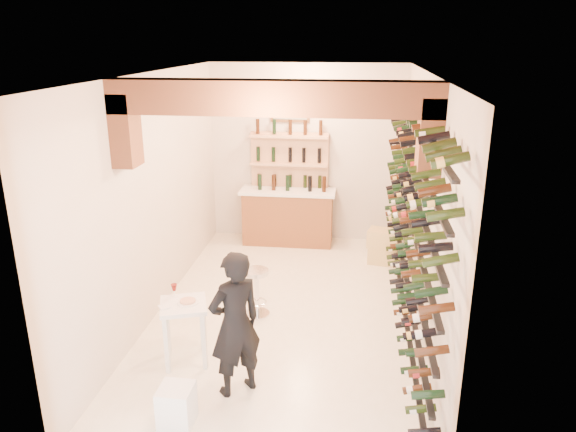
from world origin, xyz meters
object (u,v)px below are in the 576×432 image
at_px(wine_rack, 405,210).
at_px(person, 235,324).
at_px(tasting_table, 184,314).
at_px(chrome_barstool, 257,289).
at_px(white_stool, 177,405).
at_px(crate_lower, 383,255).
at_px(back_counter, 288,215).

distance_m(wine_rack, person, 2.66).
xyz_separation_m(tasting_table, person, (0.71, -0.48, 0.19)).
bearing_deg(tasting_table, chrome_barstool, 43.80).
distance_m(tasting_table, white_stool, 1.17).
bearing_deg(wine_rack, chrome_barstool, -176.33).
xyz_separation_m(wine_rack, tasting_table, (-2.53, -1.32, -0.94)).
distance_m(wine_rack, white_stool, 3.57).
xyz_separation_m(tasting_table, white_stool, (0.24, -1.07, -0.41)).
distance_m(person, crate_lower, 4.13).
bearing_deg(tasting_table, wine_rack, 8.90).
distance_m(white_stool, chrome_barstool, 2.30).
relative_size(wine_rack, chrome_barstool, 8.57).
relative_size(tasting_table, chrome_barstool, 1.36).
relative_size(white_stool, person, 0.25).
bearing_deg(person, back_counter, -130.37).
distance_m(tasting_table, person, 0.88).
height_order(white_stool, person, person).
xyz_separation_m(wine_rack, back_counter, (-1.83, 2.65, -1.02)).
distance_m(back_counter, crate_lower, 1.89).
distance_m(white_stool, crate_lower, 4.81).
bearing_deg(tasting_table, white_stool, -95.89).
bearing_deg(chrome_barstool, wine_rack, 3.67).
relative_size(person, chrome_barstool, 2.41).
xyz_separation_m(white_stool, chrome_barstool, (0.38, 2.26, 0.18)).
bearing_deg(wine_rack, white_stool, -133.78).
height_order(wine_rack, white_stool, wine_rack).
bearing_deg(chrome_barstool, crate_lower, 48.97).
bearing_deg(person, wine_rack, -175.82).
relative_size(person, crate_lower, 3.40).
bearing_deg(back_counter, white_stool, -95.17).
relative_size(white_stool, crate_lower, 0.86).
bearing_deg(white_stool, chrome_barstool, 80.40).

